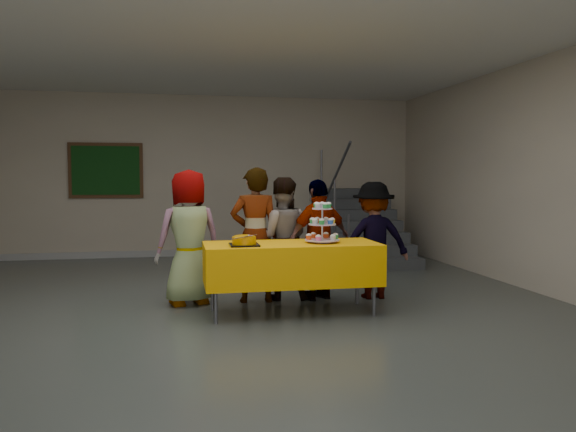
{
  "coord_description": "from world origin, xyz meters",
  "views": [
    {
      "loc": [
        -0.5,
        -5.66,
        1.49
      ],
      "look_at": [
        0.7,
        0.45,
        1.05
      ],
      "focal_mm": 35.0,
      "sensor_mm": 36.0,
      "label": 1
    }
  ],
  "objects_px": {
    "bear_cake": "(244,240)",
    "noticeboard": "(106,170)",
    "schoolchild_e": "(373,240)",
    "cupcake_stand": "(322,225)",
    "bake_table": "(292,263)",
    "schoolchild_a": "(189,237)",
    "schoolchild_d": "(319,239)",
    "schoolchild_b": "(255,235)",
    "schoolchild_c": "(281,238)",
    "staircase": "(357,231)"
  },
  "relations": [
    {
      "from": "bear_cake",
      "to": "noticeboard",
      "type": "relative_size",
      "value": 0.28
    },
    {
      "from": "schoolchild_e",
      "to": "noticeboard",
      "type": "relative_size",
      "value": 1.1
    },
    {
      "from": "cupcake_stand",
      "to": "bear_cake",
      "type": "xyz_separation_m",
      "value": [
        -0.86,
        -0.11,
        -0.13
      ]
    },
    {
      "from": "bake_table",
      "to": "schoolchild_a",
      "type": "xyz_separation_m",
      "value": [
        -1.08,
        0.67,
        0.23
      ]
    },
    {
      "from": "cupcake_stand",
      "to": "noticeboard",
      "type": "bearing_deg",
      "value": 120.67
    },
    {
      "from": "schoolchild_d",
      "to": "schoolchild_b",
      "type": "bearing_deg",
      "value": -21.19
    },
    {
      "from": "schoolchild_a",
      "to": "schoolchild_e",
      "type": "distance_m",
      "value": 2.23
    },
    {
      "from": "cupcake_stand",
      "to": "schoolchild_e",
      "type": "xyz_separation_m",
      "value": [
        0.81,
        0.61,
        -0.24
      ]
    },
    {
      "from": "schoolchild_b",
      "to": "bear_cake",
      "type": "bearing_deg",
      "value": 75.07
    },
    {
      "from": "schoolchild_c",
      "to": "noticeboard",
      "type": "xyz_separation_m",
      "value": [
        -2.5,
        3.96,
        0.86
      ]
    },
    {
      "from": "bake_table",
      "to": "bear_cake",
      "type": "relative_size",
      "value": 5.25
    },
    {
      "from": "schoolchild_a",
      "to": "schoolchild_e",
      "type": "bearing_deg",
      "value": 160.61
    },
    {
      "from": "bake_table",
      "to": "noticeboard",
      "type": "height_order",
      "value": "noticeboard"
    },
    {
      "from": "bear_cake",
      "to": "schoolchild_d",
      "type": "relative_size",
      "value": 0.25
    },
    {
      "from": "schoolchild_a",
      "to": "schoolchild_c",
      "type": "height_order",
      "value": "schoolchild_a"
    },
    {
      "from": "cupcake_stand",
      "to": "schoolchild_d",
      "type": "relative_size",
      "value": 0.31
    },
    {
      "from": "schoolchild_e",
      "to": "schoolchild_a",
      "type": "bearing_deg",
      "value": -1.19
    },
    {
      "from": "schoolchild_d",
      "to": "noticeboard",
      "type": "relative_size",
      "value": 1.12
    },
    {
      "from": "schoolchild_c",
      "to": "schoolchild_d",
      "type": "relative_size",
      "value": 1.01
    },
    {
      "from": "cupcake_stand",
      "to": "noticeboard",
      "type": "height_order",
      "value": "noticeboard"
    },
    {
      "from": "schoolchild_d",
      "to": "schoolchild_a",
      "type": "bearing_deg",
      "value": -22.11
    },
    {
      "from": "schoolchild_c",
      "to": "schoolchild_e",
      "type": "xyz_separation_m",
      "value": [
        1.11,
        -0.17,
        -0.03
      ]
    },
    {
      "from": "bear_cake",
      "to": "staircase",
      "type": "relative_size",
      "value": 0.15
    },
    {
      "from": "schoolchild_a",
      "to": "schoolchild_d",
      "type": "distance_m",
      "value": 1.55
    },
    {
      "from": "staircase",
      "to": "schoolchild_c",
      "type": "bearing_deg",
      "value": -122.29
    },
    {
      "from": "schoolchild_c",
      "to": "staircase",
      "type": "relative_size",
      "value": 0.62
    },
    {
      "from": "schoolchild_b",
      "to": "noticeboard",
      "type": "distance_m",
      "value": 4.68
    },
    {
      "from": "schoolchild_a",
      "to": "schoolchild_d",
      "type": "height_order",
      "value": "schoolchild_a"
    },
    {
      "from": "schoolchild_d",
      "to": "staircase",
      "type": "bearing_deg",
      "value": -136.17
    },
    {
      "from": "schoolchild_a",
      "to": "noticeboard",
      "type": "height_order",
      "value": "noticeboard"
    },
    {
      "from": "cupcake_stand",
      "to": "schoolchild_a",
      "type": "xyz_separation_m",
      "value": [
        -1.42,
        0.69,
        -0.17
      ]
    },
    {
      "from": "bear_cake",
      "to": "noticeboard",
      "type": "height_order",
      "value": "noticeboard"
    },
    {
      "from": "bear_cake",
      "to": "staircase",
      "type": "height_order",
      "value": "staircase"
    },
    {
      "from": "cupcake_stand",
      "to": "schoolchild_c",
      "type": "relative_size",
      "value": 0.3
    },
    {
      "from": "staircase",
      "to": "bear_cake",
      "type": "bearing_deg",
      "value": -122.3
    },
    {
      "from": "cupcake_stand",
      "to": "staircase",
      "type": "xyz_separation_m",
      "value": [
        1.67,
        3.9,
        -0.47
      ]
    },
    {
      "from": "schoolchild_c",
      "to": "schoolchild_e",
      "type": "relative_size",
      "value": 1.04
    },
    {
      "from": "schoolchild_d",
      "to": "schoolchild_e",
      "type": "bearing_deg",
      "value": 154.98
    },
    {
      "from": "bear_cake",
      "to": "bake_table",
      "type": "bearing_deg",
      "value": 13.51
    },
    {
      "from": "schoolchild_a",
      "to": "cupcake_stand",
      "type": "bearing_deg",
      "value": 136.76
    },
    {
      "from": "cupcake_stand",
      "to": "noticeboard",
      "type": "relative_size",
      "value": 0.34
    },
    {
      "from": "bake_table",
      "to": "schoolchild_d",
      "type": "height_order",
      "value": "schoolchild_d"
    },
    {
      "from": "schoolchild_d",
      "to": "staircase",
      "type": "xyz_separation_m",
      "value": [
        1.53,
        3.24,
        -0.24
      ]
    },
    {
      "from": "schoolchild_c",
      "to": "schoolchild_d",
      "type": "distance_m",
      "value": 0.46
    },
    {
      "from": "staircase",
      "to": "cupcake_stand",
      "type": "bearing_deg",
      "value": -113.14
    },
    {
      "from": "bake_table",
      "to": "schoolchild_c",
      "type": "bearing_deg",
      "value": 87.85
    },
    {
      "from": "schoolchild_c",
      "to": "schoolchild_e",
      "type": "bearing_deg",
      "value": 178.35
    },
    {
      "from": "schoolchild_d",
      "to": "schoolchild_e",
      "type": "distance_m",
      "value": 0.67
    },
    {
      "from": "bear_cake",
      "to": "schoolchild_e",
      "type": "relative_size",
      "value": 0.25
    },
    {
      "from": "bake_table",
      "to": "schoolchild_c",
      "type": "xyz_separation_m",
      "value": [
        0.03,
        0.75,
        0.18
      ]
    }
  ]
}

